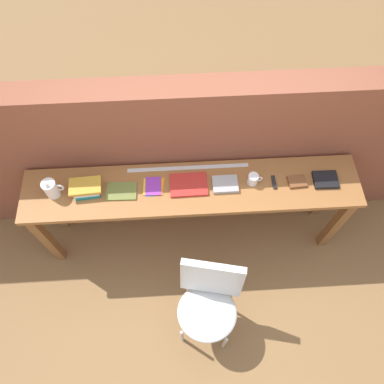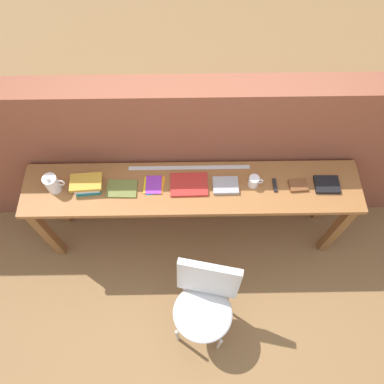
{
  "view_description": "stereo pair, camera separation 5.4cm",
  "coord_description": "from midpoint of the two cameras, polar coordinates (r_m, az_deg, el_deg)",
  "views": [
    {
      "loc": [
        -0.07,
        -1.03,
        3.28
      ],
      "look_at": [
        0.0,
        0.25,
        0.9
      ],
      "focal_mm": 35.0,
      "sensor_mm": 36.0,
      "label": 1
    },
    {
      "loc": [
        -0.02,
        -1.04,
        3.28
      ],
      "look_at": [
        0.0,
        0.25,
        0.9
      ],
      "focal_mm": 35.0,
      "sensor_mm": 36.0,
      "label": 2
    }
  ],
  "objects": [
    {
      "name": "sideboard",
      "position": [
        2.87,
        -0.59,
        -0.65
      ],
      "size": [
        2.5,
        0.44,
        0.88
      ],
      "color": "#996033",
      "rests_on": "ground"
    },
    {
      "name": "brick_wall_back",
      "position": [
        3.01,
        -0.94,
        5.45
      ],
      "size": [
        6.0,
        0.2,
        1.56
      ],
      "primitive_type": "cube",
      "color": "brown",
      "rests_on": "ground"
    },
    {
      "name": "book_grey_hardcover",
      "position": [
        2.75,
        4.51,
        1.18
      ],
      "size": [
        0.19,
        0.14,
        0.03
      ],
      "primitive_type": "cube",
      "rotation": [
        0.0,
        0.0,
        0.01
      ],
      "color": "#9E9EA3",
      "rests_on": "sideboard"
    },
    {
      "name": "pitcher_white",
      "position": [
        2.84,
        -21.16,
        0.46
      ],
      "size": [
        0.14,
        0.1,
        0.18
      ],
      "color": "white",
      "rests_on": "sideboard"
    },
    {
      "name": "mug",
      "position": [
        2.76,
        8.77,
        1.94
      ],
      "size": [
        0.11,
        0.08,
        0.09
      ],
      "color": "white",
      "rests_on": "sideboard"
    },
    {
      "name": "multitool_folded",
      "position": [
        2.82,
        11.86,
        1.46
      ],
      "size": [
        0.03,
        0.11,
        0.02
      ],
      "primitive_type": "cube",
      "rotation": [
        0.0,
        0.0,
        0.01
      ],
      "color": "black",
      "rests_on": "sideboard"
    },
    {
      "name": "ruler_metal_back_edge",
      "position": [
        2.83,
        -1.15,
        3.71
      ],
      "size": [
        0.92,
        0.03,
        0.0
      ],
      "primitive_type": "cube",
      "color": "silver",
      "rests_on": "sideboard"
    },
    {
      "name": "chair_white_moulded",
      "position": [
        2.82,
        1.98,
        -16.25
      ],
      "size": [
        0.52,
        0.53,
        0.89
      ],
      "color": "silver",
      "rests_on": "ground"
    },
    {
      "name": "pamphlet_pile_colourful",
      "position": [
        2.76,
        -6.48,
        0.85
      ],
      "size": [
        0.16,
        0.17,
        0.01
      ],
      "color": "#3399D8",
      "rests_on": "sideboard"
    },
    {
      "name": "book_open_centre",
      "position": [
        2.75,
        -1.07,
        1.11
      ],
      "size": [
        0.28,
        0.2,
        0.02
      ],
      "primitive_type": "cube",
      "rotation": [
        0.0,
        0.0,
        0.01
      ],
      "color": "red",
      "rests_on": "sideboard"
    },
    {
      "name": "book_stack_leftmost",
      "position": [
        2.81,
        -16.32,
        0.59
      ],
      "size": [
        0.24,
        0.16,
        0.08
      ],
      "color": "#19757A",
      "rests_on": "sideboard"
    },
    {
      "name": "ground_plane",
      "position": [
        3.44,
        -0.21,
        -10.86
      ],
      "size": [
        40.0,
        40.0,
        0.0
      ],
      "primitive_type": "plane",
      "color": "olive"
    },
    {
      "name": "book_repair_rightmost",
      "position": [
        2.92,
        19.18,
        1.78
      ],
      "size": [
        0.18,
        0.15,
        0.03
      ],
      "primitive_type": "cube",
      "rotation": [
        0.0,
        0.0,
        -0.02
      ],
      "color": "black",
      "rests_on": "sideboard"
    },
    {
      "name": "leather_journal_brown",
      "position": [
        2.86,
        15.2,
        1.54
      ],
      "size": [
        0.14,
        0.11,
        0.02
      ],
      "primitive_type": "cube",
      "rotation": [
        0.0,
        0.0,
        0.06
      ],
      "color": "brown",
      "rests_on": "sideboard"
    },
    {
      "name": "magazine_cycling",
      "position": [
        2.77,
        -11.24,
        0.11
      ],
      "size": [
        0.22,
        0.15,
        0.01
      ],
      "primitive_type": "cube",
      "rotation": [
        0.0,
        0.0,
        -0.03
      ],
      "color": "olive",
      "rests_on": "sideboard"
    }
  ]
}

